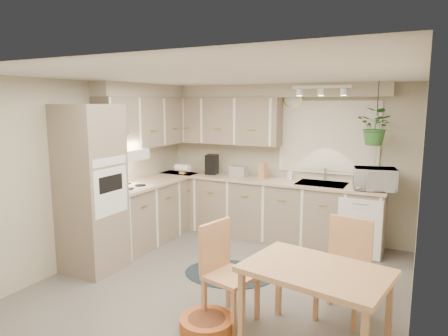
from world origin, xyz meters
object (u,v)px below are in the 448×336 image
Objects in this scene: pet_bed at (207,324)px; microwave at (375,177)px; chair_left at (231,273)px; dining_table at (314,309)px; braided_rug at (229,274)px; chair_back at (343,271)px.

pet_bed is 0.94× the size of microwave.
chair_left is 2.69m from microwave.
chair_left reaches higher than dining_table.
chair_left is 1.76× the size of microwave.
braided_rug is 2.21× the size of pet_bed.
microwave is at bearing 44.04° from braided_rug.
chair_back is (0.12, 0.64, 0.12)m from dining_table.
dining_table is 1.03× the size of braided_rug.
braided_rug is 1.26m from pet_bed.
dining_table is 1.03m from pet_bed.
dining_table is 2.15× the size of microwave.
chair_left is 1.87× the size of pet_bed.
braided_rug is at bearing 106.19° from pet_bed.
pet_bed is at bearing -12.40° from chair_left.
braided_rug is at bearing 141.30° from dining_table.
dining_table is 0.66m from chair_back.
braided_rug is at bearing -139.54° from chair_left.
chair_back reaches higher than braided_rug.
pet_bed reaches higher than braided_rug.
pet_bed is at bearing -170.91° from dining_table.
chair_back is at bearing -16.20° from braided_rug.
pet_bed is at bearing -126.60° from microwave.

